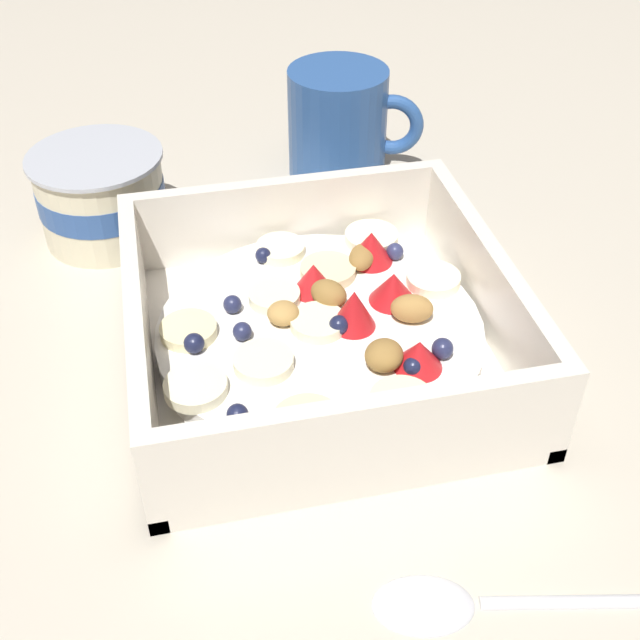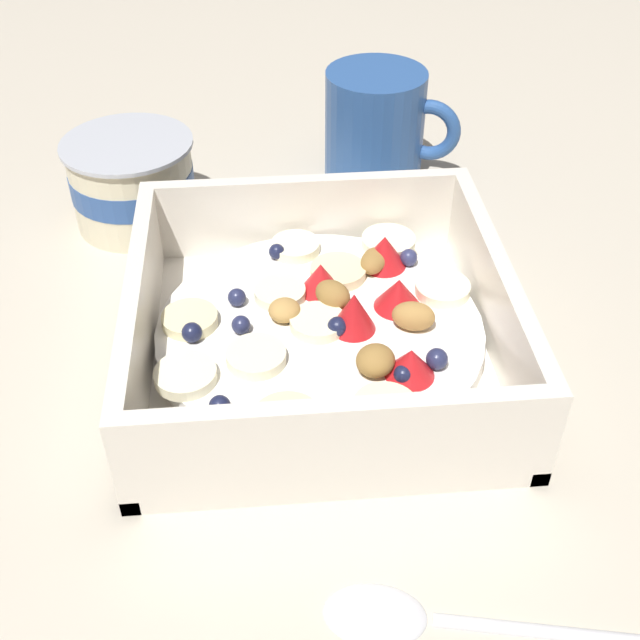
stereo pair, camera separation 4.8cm
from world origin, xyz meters
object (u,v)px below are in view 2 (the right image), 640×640
at_px(yogurt_cup, 133,182).
at_px(coffee_mug, 377,126).
at_px(fruit_bowl, 323,331).
at_px(spoon, 439,616).

bearing_deg(yogurt_cup, coffee_mug, -74.79).
relative_size(fruit_bowl, yogurt_cup, 2.31).
distance_m(spoon, yogurt_cup, 0.39).
distance_m(spoon, coffee_mug, 0.41).
distance_m(fruit_bowl, spoon, 0.19).
bearing_deg(fruit_bowl, spoon, -168.84).
bearing_deg(coffee_mug, fruit_bowl, 163.80).
bearing_deg(spoon, fruit_bowl, 11.16).
height_order(spoon, coffee_mug, coffee_mug).
xyz_separation_m(spoon, yogurt_cup, (0.35, 0.16, 0.03)).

